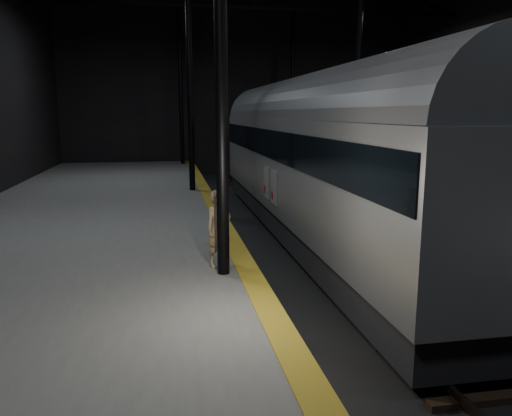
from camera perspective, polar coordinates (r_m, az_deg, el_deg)
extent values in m
plane|color=black|center=(15.66, 8.59, -5.56)|extent=(44.00, 44.00, 0.00)
cube|color=#555553|center=(14.94, -19.83, -4.90)|extent=(9.00, 43.80, 1.00)
cube|color=olive|center=(14.70, -3.40, -2.49)|extent=(0.50, 43.80, 0.01)
cube|color=#3F3328|center=(15.40, 6.06, -5.12)|extent=(0.08, 43.00, 0.14)
cube|color=#3F3328|center=(15.86, 11.08, -4.79)|extent=(0.08, 43.00, 0.14)
cube|color=black|center=(15.65, 8.59, -5.35)|extent=(2.40, 42.00, 0.12)
cylinder|color=black|center=(10.40, -4.08, 19.75)|extent=(0.26, 0.26, 10.00)
cylinder|color=black|center=(22.29, -7.58, 14.88)|extent=(0.26, 0.26, 10.00)
cylinder|color=black|center=(23.92, 11.55, 14.47)|extent=(0.26, 0.26, 10.00)
cylinder|color=black|center=(34.26, -8.61, 13.39)|extent=(0.26, 0.26, 10.00)
cylinder|color=black|center=(35.34, 4.15, 13.39)|extent=(0.26, 0.26, 10.00)
cube|color=black|center=(29.18, -0.37, 21.90)|extent=(23.60, 0.15, 0.18)
cube|color=#999BA0|center=(17.35, 6.35, 4.99)|extent=(3.00, 20.72, 3.11)
cube|color=black|center=(17.65, 6.22, -1.32)|extent=(2.75, 20.30, 0.88)
cube|color=black|center=(17.29, 6.40, 7.38)|extent=(3.07, 20.41, 0.93)
cylinder|color=slate|center=(17.26, 6.45, 10.12)|extent=(2.94, 20.51, 2.94)
cube|color=black|center=(11.28, 16.83, -10.82)|extent=(1.86, 2.28, 0.36)
cube|color=black|center=(24.64, 1.43, 1.29)|extent=(1.86, 2.28, 0.36)
cube|color=silver|center=(16.05, 2.10, 2.34)|extent=(0.04, 0.78, 1.09)
cube|color=silver|center=(17.25, 1.22, 2.94)|extent=(0.04, 0.78, 1.09)
cylinder|color=#A71419|center=(16.26, 1.89, 1.53)|extent=(0.03, 0.27, 0.27)
cylinder|color=#A71419|center=(17.47, 1.03, 2.18)|extent=(0.03, 0.27, 0.27)
imported|color=#8F7A58|center=(11.09, -4.28, -2.38)|extent=(0.74, 0.63, 1.71)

